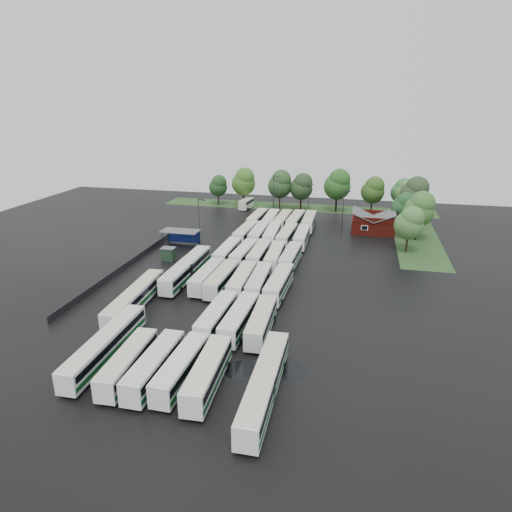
% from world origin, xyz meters
% --- Properties ---
extents(ground, '(160.00, 160.00, 0.00)m').
position_xyz_m(ground, '(0.00, 0.00, 0.00)').
color(ground, black).
rests_on(ground, ground).
extents(brick_building, '(10.07, 8.60, 5.39)m').
position_xyz_m(brick_building, '(24.00, 42.77, 1.87)').
color(brick_building, maroon).
rests_on(brick_building, ground).
extents(wash_shed, '(8.20, 4.20, 3.58)m').
position_xyz_m(wash_shed, '(-17.20, 22.02, 2.99)').
color(wash_shed, '#2D2D30').
rests_on(wash_shed, ground).
extents(utility_hut, '(2.70, 2.20, 2.62)m').
position_xyz_m(utility_hut, '(-16.20, 12.60, 1.32)').
color(utility_hut, '#18321E').
rests_on(utility_hut, ground).
extents(grass_strip_north, '(80.00, 10.00, 0.01)m').
position_xyz_m(grass_strip_north, '(2.00, 64.80, 0.01)').
color(grass_strip_north, '#25461C').
rests_on(grass_strip_north, ground).
extents(grass_strip_east, '(10.00, 50.00, 0.01)m').
position_xyz_m(grass_strip_east, '(34.00, 42.80, 0.01)').
color(grass_strip_east, '#25461C').
rests_on(grass_strip_east, ground).
extents(west_fence, '(0.10, 50.00, 1.20)m').
position_xyz_m(west_fence, '(-22.20, 8.00, 0.60)').
color(west_fence, '#2D2D30').
rests_on(west_fence, ground).
extents(bus_r0c0, '(3.09, 12.07, 3.33)m').
position_xyz_m(bus_r0c0, '(-4.44, -26.25, 1.83)').
color(bus_r0c0, white).
rests_on(bus_r0c0, ground).
extents(bus_r0c1, '(2.63, 12.22, 3.40)m').
position_xyz_m(bus_r0c1, '(-1.14, -26.17, 1.87)').
color(bus_r0c1, white).
rests_on(bus_r0c1, ground).
extents(bus_r0c2, '(2.80, 12.03, 3.34)m').
position_xyz_m(bus_r0c2, '(2.00, -25.84, 1.83)').
color(bus_r0c2, white).
rests_on(bus_r0c2, ground).
extents(bus_r0c3, '(3.14, 12.46, 3.44)m').
position_xyz_m(bus_r0c3, '(5.32, -26.26, 1.89)').
color(bus_r0c3, white).
rests_on(bus_r0c3, ground).
extents(bus_r1c2, '(2.86, 12.08, 3.35)m').
position_xyz_m(bus_r1c2, '(2.03, -12.62, 1.84)').
color(bus_r1c2, white).
rests_on(bus_r1c2, ground).
extents(bus_r1c3, '(2.92, 12.28, 3.40)m').
position_xyz_m(bus_r1c3, '(5.29, -12.51, 1.87)').
color(bus_r1c3, white).
rests_on(bus_r1c3, ground).
extents(bus_r1c4, '(2.93, 12.03, 3.33)m').
position_xyz_m(bus_r1c4, '(8.48, -12.71, 1.83)').
color(bus_r1c4, white).
rests_on(bus_r1c4, ground).
extents(bus_r2c0, '(2.74, 11.90, 3.30)m').
position_xyz_m(bus_r2c0, '(-4.23, 1.44, 1.81)').
color(bus_r2c0, white).
rests_on(bus_r2c0, ground).
extents(bus_r2c1, '(2.95, 12.28, 3.40)m').
position_xyz_m(bus_r2c1, '(-1.34, 0.89, 1.87)').
color(bus_r2c1, white).
rests_on(bus_r2c1, ground).
extents(bus_r2c2, '(2.87, 12.27, 3.40)m').
position_xyz_m(bus_r2c2, '(2.17, 0.87, 1.87)').
color(bus_r2c2, white).
rests_on(bus_r2c2, ground).
extents(bus_r2c3, '(2.89, 12.05, 3.34)m').
position_xyz_m(bus_r2c3, '(5.03, 1.29, 1.83)').
color(bus_r2c3, white).
rests_on(bus_r2c3, ground).
extents(bus_r2c4, '(3.04, 12.53, 3.47)m').
position_xyz_m(bus_r2c4, '(8.45, 0.94, 1.91)').
color(bus_r2c4, white).
rests_on(bus_r2c4, ground).
extents(bus_r3c0, '(2.68, 12.17, 3.38)m').
position_xyz_m(bus_r3c0, '(-4.44, 14.76, 1.86)').
color(bus_r3c0, white).
rests_on(bus_r3c0, ground).
extents(bus_r3c1, '(3.07, 12.00, 3.31)m').
position_xyz_m(bus_r3c1, '(-1.04, 14.75, 1.82)').
color(bus_r3c1, white).
rests_on(bus_r3c1, ground).
extents(bus_r3c2, '(2.58, 12.02, 3.34)m').
position_xyz_m(bus_r3c2, '(1.99, 14.93, 1.84)').
color(bus_r3c2, white).
rests_on(bus_r3c2, ground).
extents(bus_r3c3, '(2.91, 11.91, 3.29)m').
position_xyz_m(bus_r3c3, '(5.18, 14.54, 1.81)').
color(bus_r3c3, white).
rests_on(bus_r3c3, ground).
extents(bus_r3c4, '(2.91, 12.04, 3.33)m').
position_xyz_m(bus_r3c4, '(8.26, 14.49, 1.83)').
color(bus_r3c4, white).
rests_on(bus_r3c4, ground).
extents(bus_r4c0, '(3.07, 12.51, 3.46)m').
position_xyz_m(bus_r4c0, '(-4.24, 28.56, 1.90)').
color(bus_r4c0, white).
rests_on(bus_r4c0, ground).
extents(bus_r4c1, '(2.70, 12.27, 3.41)m').
position_xyz_m(bus_r4c1, '(-1.17, 28.67, 1.88)').
color(bus_r4c1, white).
rests_on(bus_r4c1, ground).
extents(bus_r4c2, '(3.17, 12.36, 3.41)m').
position_xyz_m(bus_r4c2, '(1.85, 28.75, 1.88)').
color(bus_r4c2, white).
rests_on(bus_r4c2, ground).
extents(bus_r4c3, '(3.03, 12.29, 3.40)m').
position_xyz_m(bus_r4c3, '(5.20, 28.72, 1.87)').
color(bus_r4c3, white).
rests_on(bus_r4c3, ground).
extents(bus_r4c4, '(2.71, 11.95, 3.32)m').
position_xyz_m(bus_r4c4, '(8.53, 28.55, 1.82)').
color(bus_r4c4, white).
rests_on(bus_r4c4, ground).
extents(bus_r5c0, '(2.94, 12.01, 3.32)m').
position_xyz_m(bus_r5c0, '(-4.58, 41.99, 1.83)').
color(bus_r5c0, white).
rests_on(bus_r5c0, ground).
extents(bus_r5c1, '(2.87, 12.06, 3.34)m').
position_xyz_m(bus_r5c1, '(-1.04, 41.77, 1.84)').
color(bus_r5c1, white).
rests_on(bus_r5c1, ground).
extents(bus_r5c2, '(2.91, 12.22, 3.38)m').
position_xyz_m(bus_r5c2, '(2.04, 41.78, 1.86)').
color(bus_r5c2, white).
rests_on(bus_r5c2, ground).
extents(bus_r5c3, '(3.21, 12.38, 3.41)m').
position_xyz_m(bus_r5c3, '(5.19, 41.95, 1.88)').
color(bus_r5c3, white).
rests_on(bus_r5c3, ground).
extents(bus_r5c4, '(2.80, 12.30, 3.41)m').
position_xyz_m(bus_r5c4, '(8.56, 42.07, 1.88)').
color(bus_r5c4, white).
rests_on(bus_r5c4, ground).
extents(artic_bus_west_a, '(2.93, 17.78, 3.29)m').
position_xyz_m(artic_bus_west_a, '(-9.15, -23.13, 1.82)').
color(artic_bus_west_a, white).
rests_on(artic_bus_west_a, ground).
extents(artic_bus_west_b, '(2.85, 18.74, 3.47)m').
position_xyz_m(artic_bus_west_b, '(-8.96, 4.01, 1.93)').
color(artic_bus_west_b, white).
rests_on(artic_bus_west_b, ground).
extents(artic_bus_west_c, '(3.42, 17.96, 3.31)m').
position_xyz_m(artic_bus_west_c, '(-12.19, -9.42, 1.84)').
color(artic_bus_west_c, white).
rests_on(artic_bus_west_c, ground).
extents(artic_bus_east, '(2.82, 18.16, 3.36)m').
position_xyz_m(artic_bus_east, '(11.91, -26.68, 1.87)').
color(artic_bus_east, white).
rests_on(artic_bus_east, ground).
extents(minibus, '(3.20, 6.76, 2.84)m').
position_xyz_m(minibus, '(-11.96, 59.45, 1.58)').
color(minibus, silver).
rests_on(minibus, ground).
extents(tree_north_0, '(5.51, 5.51, 9.12)m').
position_xyz_m(tree_north_0, '(-21.41, 62.81, 5.87)').
color(tree_north_0, black).
rests_on(tree_north_0, ground).
extents(tree_north_1, '(6.99, 6.99, 11.57)m').
position_xyz_m(tree_north_1, '(-13.45, 62.76, 7.44)').
color(tree_north_1, black).
rests_on(tree_north_1, ground).
extents(tree_north_2, '(6.95, 6.95, 11.51)m').
position_xyz_m(tree_north_2, '(-2.20, 61.27, 7.41)').
color(tree_north_2, '#382713').
rests_on(tree_north_2, ground).
extents(tree_north_3, '(6.55, 6.55, 10.84)m').
position_xyz_m(tree_north_3, '(4.02, 61.26, 6.97)').
color(tree_north_3, black).
rests_on(tree_north_3, ground).
extents(tree_north_4, '(7.44, 7.44, 12.32)m').
position_xyz_m(tree_north_4, '(14.12, 61.61, 7.93)').
color(tree_north_4, black).
rests_on(tree_north_4, ground).
extents(tree_north_5, '(6.40, 6.40, 10.60)m').
position_xyz_m(tree_north_5, '(23.88, 61.24, 6.82)').
color(tree_north_5, black).
rests_on(tree_north_5, ground).
extents(tree_north_6, '(6.05, 6.05, 10.02)m').
position_xyz_m(tree_north_6, '(31.83, 63.93, 6.45)').
color(tree_north_6, black).
rests_on(tree_north_6, ground).
extents(tree_east_0, '(6.04, 6.04, 10.00)m').
position_xyz_m(tree_east_0, '(30.95, 28.69, 6.43)').
color(tree_east_0, '#2F2318').
rests_on(tree_east_0, ground).
extents(tree_east_1, '(6.89, 6.89, 11.42)m').
position_xyz_m(tree_east_1, '(33.78, 38.30, 7.34)').
color(tree_east_1, black).
rests_on(tree_east_1, ground).
extents(tree_east_2, '(5.81, 5.81, 9.62)m').
position_xyz_m(tree_east_2, '(31.00, 45.63, 6.18)').
color(tree_east_2, black).
rests_on(tree_east_2, ground).
extents(tree_east_3, '(7.33, 7.33, 12.15)m').
position_xyz_m(tree_east_3, '(34.16, 54.41, 7.82)').
color(tree_east_3, black).
rests_on(tree_east_3, ground).
extents(tree_east_4, '(6.02, 6.02, 9.97)m').
position_xyz_m(tree_east_4, '(32.65, 60.75, 6.41)').
color(tree_east_4, '#382614').
rests_on(tree_east_4, ground).
extents(lamp_post_ne, '(1.61, 0.31, 10.46)m').
position_xyz_m(lamp_post_ne, '(16.87, 40.05, 6.08)').
color(lamp_post_ne, '#2D2D30').
rests_on(lamp_post_ne, ground).
extents(lamp_post_nw, '(1.59, 0.31, 10.31)m').
position_xyz_m(lamp_post_nw, '(-13.44, 23.90, 5.98)').
color(lamp_post_nw, '#2D2D30').
rests_on(lamp_post_nw, ground).
extents(lamp_post_back_w, '(1.66, 0.32, 10.75)m').
position_xyz_m(lamp_post_back_w, '(-2.90, 55.25, 6.24)').
color(lamp_post_back_w, '#2D2D30').
rests_on(lamp_post_back_w, ground).
extents(lamp_post_back_e, '(1.41, 0.27, 9.15)m').
position_xyz_m(lamp_post_back_e, '(6.97, 53.98, 5.31)').
color(lamp_post_back_e, '#2D2D30').
rests_on(lamp_post_back_e, ground).
extents(puddle_0, '(4.15, 4.15, 0.01)m').
position_xyz_m(puddle_0, '(-4.70, -21.23, 0.00)').
color(puddle_0, black).
rests_on(puddle_0, ground).
extents(puddle_1, '(4.29, 4.29, 0.01)m').
position_xyz_m(puddle_1, '(8.10, -22.05, 0.00)').
color(puddle_1, black).
rests_on(puddle_1, ground).
extents(puddle_2, '(7.16, 7.16, 0.01)m').
position_xyz_m(puddle_2, '(-7.12, 3.27, 0.00)').
color(puddle_2, black).
rests_on(puddle_2, ground).
extents(puddle_3, '(4.99, 4.99, 0.01)m').
position_xyz_m(puddle_3, '(3.35, -3.96, 0.00)').
color(puddle_3, black).
rests_on(puddle_3, ground).
extents(puddle_4, '(4.09, 4.09, 0.01)m').
position_xyz_m(puddle_4, '(13.87, -20.77, 0.00)').
color(puddle_4, black).
rests_on(puddle_4, ground).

